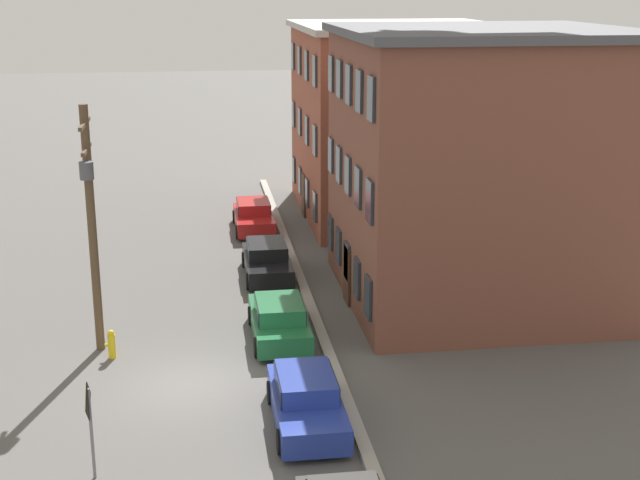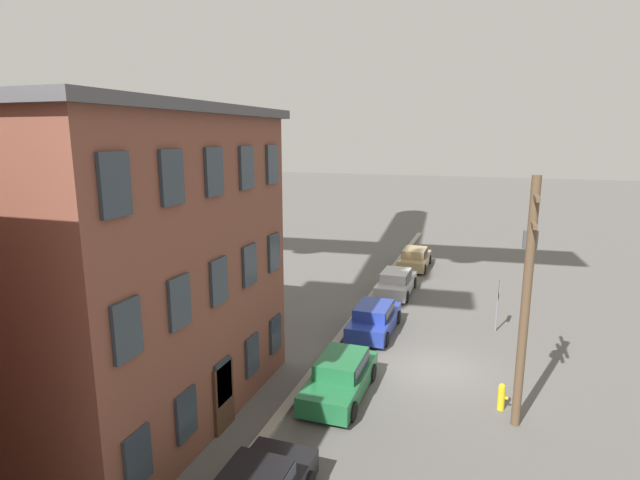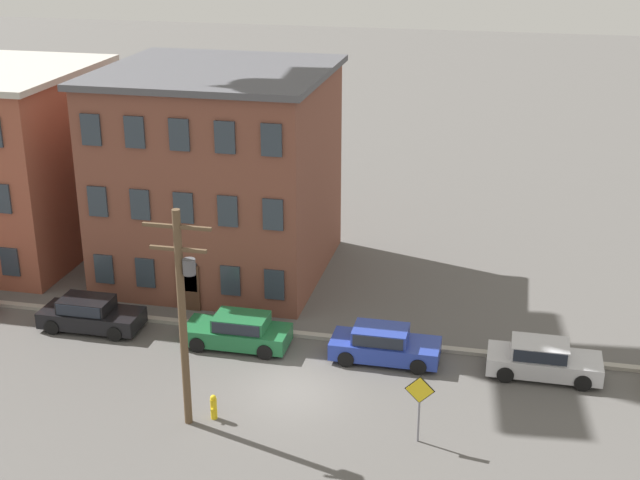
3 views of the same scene
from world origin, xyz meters
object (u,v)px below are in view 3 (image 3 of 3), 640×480
at_px(car_black, 90,313).
at_px(caution_sign, 419,398).
at_px(car_green, 239,330).
at_px(utility_pole, 183,307).
at_px(car_silver, 542,358).
at_px(car_blue, 384,343).
at_px(fire_hydrant, 214,407).

height_order(car_black, caution_sign, caution_sign).
relative_size(car_green, utility_pole, 0.54).
relative_size(car_silver, utility_pole, 0.54).
bearing_deg(car_green, caution_sign, -33.40).
bearing_deg(car_green, utility_pole, -89.79).
xyz_separation_m(car_blue, caution_sign, (2.05, -5.51, 0.97)).
height_order(car_blue, fire_hydrant, car_blue).
bearing_deg(car_silver, car_green, -178.81).
height_order(car_silver, utility_pole, utility_pole).
distance_m(car_green, car_silver, 12.35).
relative_size(car_green, fire_hydrant, 4.58).
bearing_deg(fire_hydrant, car_silver, 26.49).
bearing_deg(car_green, fire_hydrant, -81.91).
relative_size(car_blue, car_silver, 1.00).
relative_size(car_black, car_green, 1.00).
distance_m(car_green, car_blue, 6.09).
distance_m(car_black, car_silver, 19.14).
distance_m(car_silver, utility_pole, 14.31).
height_order(car_green, caution_sign, caution_sign).
distance_m(car_black, car_blue, 12.88).
relative_size(car_green, car_silver, 1.00).
bearing_deg(car_silver, fire_hydrant, -153.51).
relative_size(car_black, car_blue, 1.00).
height_order(car_black, car_blue, same).
distance_m(car_green, fire_hydrant, 5.57).
bearing_deg(car_silver, car_blue, -178.98).
bearing_deg(caution_sign, car_blue, 110.41).
bearing_deg(car_silver, utility_pole, -153.30).
distance_m(car_black, car_green, 6.80).
distance_m(car_black, caution_sign, 15.95).
bearing_deg(car_green, car_black, 178.59).
height_order(car_black, car_silver, same).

